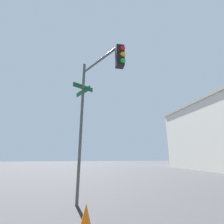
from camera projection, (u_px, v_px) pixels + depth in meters
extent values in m
cylinder|color=#474C47|center=(81.00, 126.00, 6.53)|extent=(0.12, 0.12, 5.94)
cylinder|color=#474C47|center=(99.00, 61.00, 6.37)|extent=(2.08, 1.31, 0.09)
cube|color=black|center=(120.00, 57.00, 5.39)|extent=(0.28, 0.28, 0.80)
sphere|color=red|center=(123.00, 48.00, 5.35)|extent=(0.18, 0.18, 0.18)
sphere|color=orange|center=(123.00, 55.00, 5.28)|extent=(0.18, 0.18, 0.18)
sphere|color=green|center=(123.00, 61.00, 5.21)|extent=(0.18, 0.18, 0.18)
cube|color=#0F5128|center=(83.00, 92.00, 6.96)|extent=(0.96, 0.60, 0.20)
cube|color=#0F5128|center=(83.00, 87.00, 7.02)|extent=(0.55, 0.88, 0.20)
cone|color=orange|center=(86.00, 218.00, 3.71)|extent=(0.36, 0.36, 0.63)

